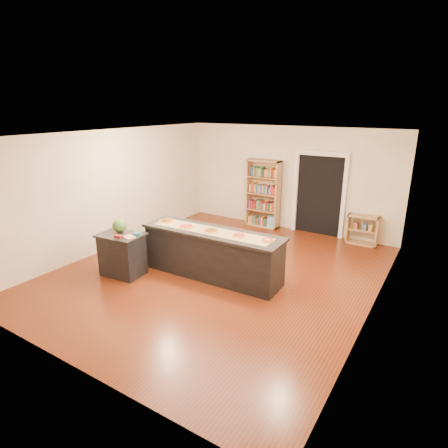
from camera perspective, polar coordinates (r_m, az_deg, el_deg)
The scene contains 17 objects.
room at distance 7.37m, azimuth -0.83°, elevation 2.56°, with size 6.00×7.00×2.80m.
doorway at distance 10.11m, azimuth 14.36°, elevation 5.05°, with size 1.40×0.09×2.21m.
kitchen_island at distance 7.50m, azimuth -1.84°, elevation -4.53°, with size 2.93×0.79×0.97m.
side_counter at distance 7.87m, azimuth -15.23°, elevation -4.47°, with size 0.88×0.64×0.87m.
bookshelf at distance 10.56m, azimuth 5.99°, elevation 4.60°, with size 0.94×0.34×1.89m, color tan.
low_shelf at distance 9.88m, azimuth 20.35°, elevation -0.84°, with size 0.74×0.32×0.74m, color tan.
waste_bin at distance 10.60m, azimuth 7.27°, elevation 0.28°, with size 0.24×0.24×0.35m, color #66BCE4.
kraft_paper at distance 7.32m, azimuth -1.93°, elevation -1.07°, with size 2.55×0.46×0.00m, color #9B8050.
watermelon at distance 7.82m, azimuth -15.66°, elevation -0.21°, with size 0.28×0.28×0.28m, color #144214.
cutting_board at distance 7.49m, azimuth -14.27°, elevation -1.94°, with size 0.27×0.18×0.02m, color tan.
package_red at distance 7.54m, azimuth -15.78°, elevation -1.82°, with size 0.14×0.10×0.05m, color maroon.
package_teal at distance 7.58m, azimuth -13.08°, elevation -1.48°, with size 0.14×0.14×0.05m, color #195966.
pizza_a at distance 8.02m, azimuth -8.83°, elevation 0.50°, with size 0.32×0.32×0.02m.
pizza_b at distance 7.61m, azimuth -5.79°, elevation -0.32°, with size 0.32×0.32×0.02m.
pizza_c at distance 7.31m, azimuth -2.00°, elevation -1.02°, with size 0.33×0.33×0.02m.
pizza_d at distance 7.07m, azimuth 2.26°, elevation -1.67°, with size 0.27×0.27×0.02m.
pizza_e at distance 6.84m, azimuth 6.63°, elevation -2.46°, with size 0.27×0.27×0.02m.
Camera 1 is at (3.87, -5.96, 3.33)m, focal length 30.00 mm.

